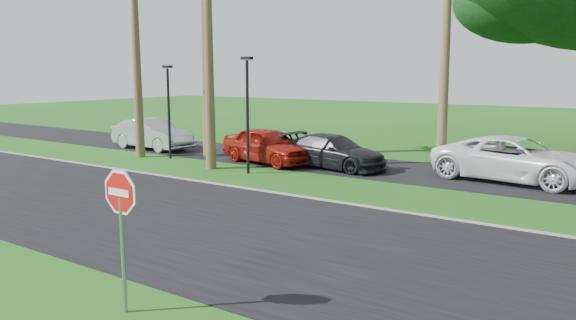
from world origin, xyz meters
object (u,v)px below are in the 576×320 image
(car_minivan, at_px, (516,160))
(car_silver, at_px, (152,134))
(car_dark, at_px, (333,152))
(stop_sign_near, at_px, (121,211))
(car_red, at_px, (268,146))

(car_minivan, bearing_deg, car_silver, 101.90)
(car_silver, relative_size, car_dark, 1.00)
(car_dark, bearing_deg, car_silver, 98.22)
(stop_sign_near, distance_m, car_silver, 20.66)
(car_silver, relative_size, car_minivan, 0.81)
(car_dark, bearing_deg, car_red, 106.53)
(car_silver, distance_m, car_minivan, 17.88)
(car_silver, bearing_deg, car_red, -89.39)
(stop_sign_near, xyz_separation_m, car_red, (-7.33, 13.94, -0.98))
(stop_sign_near, bearing_deg, car_red, 117.74)
(car_red, height_order, car_dark, car_red)
(stop_sign_near, height_order, car_dark, stop_sign_near)
(car_silver, relative_size, car_red, 1.03)
(stop_sign_near, bearing_deg, car_dark, 106.49)
(car_minivan, bearing_deg, car_red, 106.99)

